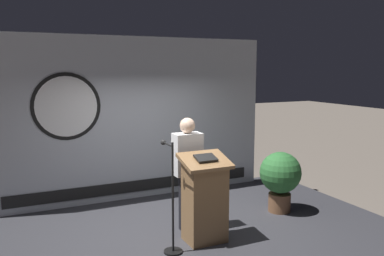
{
  "coord_description": "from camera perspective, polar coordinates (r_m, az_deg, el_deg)",
  "views": [
    {
      "loc": [
        -2.12,
        -4.94,
        2.62
      ],
      "look_at": [
        0.25,
        0.06,
        1.79
      ],
      "focal_mm": 37.56,
      "sensor_mm": 36.0,
      "label": 1
    }
  ],
  "objects": [
    {
      "name": "ground_plane",
      "position": [
        5.98,
        -2.01,
        -17.48
      ],
      "size": [
        40.0,
        40.0,
        0.0
      ],
      "primitive_type": "plane",
      "color": "#6B6056"
    },
    {
      "name": "stage_platform",
      "position": [
        5.91,
        -2.02,
        -16.17
      ],
      "size": [
        6.4,
        4.0,
        0.3
      ],
      "primitive_type": "cube",
      "color": "#333338",
      "rests_on": "ground"
    },
    {
      "name": "banner_display",
      "position": [
        7.16,
        -8.18,
        1.24
      ],
      "size": [
        4.97,
        0.12,
        2.86
      ],
      "color": "#B2B7C1",
      "rests_on": "stage_platform"
    },
    {
      "name": "podium",
      "position": [
        5.46,
        1.83,
        -10.08
      ],
      "size": [
        0.64,
        0.49,
        1.2
      ],
      "color": "olive",
      "rests_on": "stage_platform"
    },
    {
      "name": "speaker_person",
      "position": [
        5.78,
        -0.64,
        -6.41
      ],
      "size": [
        0.4,
        0.26,
        1.63
      ],
      "color": "black",
      "rests_on": "stage_platform"
    },
    {
      "name": "microphone_stand",
      "position": [
        5.19,
        -2.9,
        -12.18
      ],
      "size": [
        0.24,
        0.46,
        1.42
      ],
      "color": "black",
      "rests_on": "stage_platform"
    },
    {
      "name": "potted_plant",
      "position": [
        6.68,
        12.43,
        -6.67
      ],
      "size": [
        0.67,
        0.67,
        0.98
      ],
      "color": "brown",
      "rests_on": "stage_platform"
    }
  ]
}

